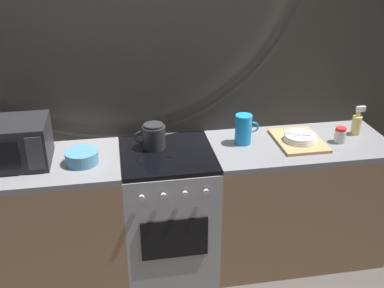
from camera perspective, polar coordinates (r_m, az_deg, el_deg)
ground_plane at (r=3.46m, az=-2.73°, el=-14.53°), size 8.00×8.00×0.00m
back_wall at (r=3.14m, az=-3.95°, el=6.42°), size 3.60×0.05×2.40m
counter_left at (r=3.23m, az=-19.15°, el=-9.43°), size 1.20×0.60×0.90m
stove_unit at (r=3.19m, az=-2.90°, el=-8.36°), size 0.60×0.63×0.90m
counter_right at (r=3.39m, az=12.46°, el=-6.70°), size 1.20×0.60×0.90m
microwave at (r=2.98m, az=-21.50°, el=0.09°), size 0.46×0.35×0.27m
kettle at (r=3.00m, az=-4.68°, el=0.95°), size 0.28×0.15×0.17m
mixing_bowl at (r=2.90m, az=-13.40°, el=-1.59°), size 0.20×0.20×0.08m
pitcher at (r=3.07m, az=6.36°, el=1.82°), size 0.16×0.11×0.20m
dish_pile at (r=3.17m, az=13.05°, el=0.58°), size 0.30×0.40×0.07m
spice_jar at (r=3.24m, az=17.76°, el=1.06°), size 0.08×0.08×0.10m
spray_bottle at (r=3.39m, az=19.61°, el=2.41°), size 0.08×0.06×0.20m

